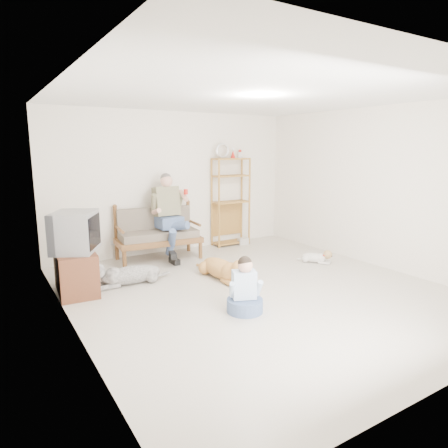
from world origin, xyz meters
TOP-DOWN VIEW (x-y plane):
  - floor at (0.00, 0.00)m, footprint 5.50×5.50m
  - ceiling at (0.00, 0.00)m, footprint 5.50×5.50m
  - wall_back at (0.00, 2.75)m, footprint 5.00×0.00m
  - wall_left at (-2.50, 0.00)m, footprint 0.00×5.50m
  - wall_right at (2.50, 0.00)m, footprint 0.00×5.50m
  - loveseat at (-0.56, 2.36)m, footprint 1.56×0.84m
  - man at (-0.37, 2.14)m, footprint 0.59×0.85m
  - etagere at (1.17, 2.55)m, footprint 0.80×0.35m
  - book_stack at (1.41, 2.42)m, footprint 0.23×0.18m
  - tv_stand at (-2.23, 1.29)m, footprint 0.56×0.93m
  - crt_tv at (-2.19, 1.27)m, footprint 0.78×0.84m
  - wall_outlet at (-1.25, 2.73)m, footprint 0.12×0.02m
  - golden_retriever at (-0.16, 0.65)m, footprint 0.35×1.36m
  - shaggy_dog at (-1.56, 1.23)m, footprint 1.33×0.32m
  - terrier at (1.75, 0.56)m, footprint 0.42×0.57m
  - child at (-0.59, -0.53)m, footprint 0.45×0.45m

SIDE VIEW (x-z plane):
  - floor at x=0.00m, z-range 0.00..0.00m
  - book_stack at x=1.41m, z-range 0.00..0.13m
  - terrier at x=1.75m, z-range -0.02..0.23m
  - shaggy_dog at x=-1.56m, z-range -0.04..0.35m
  - golden_retriever at x=-0.16m, z-range -0.04..0.37m
  - child at x=-0.59m, z-range -0.10..0.61m
  - wall_outlet at x=-1.25m, z-range 0.26..0.34m
  - tv_stand at x=-2.23m, z-range 0.00..0.60m
  - loveseat at x=-0.56m, z-range 0.01..0.96m
  - man at x=-0.37m, z-range 0.03..1.40m
  - crt_tv at x=-2.19m, z-range 0.60..1.15m
  - etagere at x=1.17m, z-range -0.13..1.99m
  - wall_left at x=-2.50m, z-range -1.40..4.10m
  - wall_right at x=2.50m, z-range -1.40..4.10m
  - wall_back at x=0.00m, z-range -1.15..3.85m
  - ceiling at x=0.00m, z-range 2.70..2.70m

